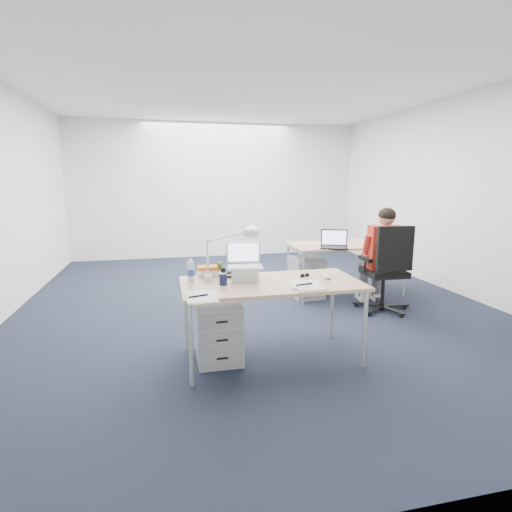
{
  "coord_description": "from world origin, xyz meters",
  "views": [
    {
      "loc": [
        -1.1,
        -5.01,
        1.63
      ],
      "look_at": [
        -0.2,
        -1.04,
        0.85
      ],
      "focal_mm": 28.0,
      "sensor_mm": 36.0,
      "label": 1
    }
  ],
  "objects_px": {
    "drawer_pedestal_far": "(306,277)",
    "cordless_phone": "(223,276)",
    "computer_mouse": "(327,277)",
    "bear_figurine": "(220,269)",
    "far_cup": "(373,237)",
    "office_chair": "(384,287)",
    "headphones": "(228,274)",
    "drawer_pedestal_near": "(218,330)",
    "book_stack": "(209,271)",
    "dark_laptop": "(334,239)",
    "seated_person": "(380,258)",
    "wireless_keyboard": "(307,287)",
    "can_koozie": "(223,279)",
    "desk_lamp": "(225,253)",
    "silver_laptop": "(245,262)",
    "sunglasses": "(305,276)",
    "desk_near": "(271,287)",
    "water_bottle": "(191,270)",
    "desk_far": "(346,247)"
  },
  "relations": [
    {
      "from": "drawer_pedestal_near",
      "to": "computer_mouse",
      "type": "bearing_deg",
      "value": -6.09
    },
    {
      "from": "seated_person",
      "to": "cordless_phone",
      "type": "bearing_deg",
      "value": -145.54
    },
    {
      "from": "sunglasses",
      "to": "wireless_keyboard",
      "type": "bearing_deg",
      "value": -124.21
    },
    {
      "from": "drawer_pedestal_near",
      "to": "headphones",
      "type": "distance_m",
      "value": 0.53
    },
    {
      "from": "seated_person",
      "to": "can_koozie",
      "type": "xyz_separation_m",
      "value": [
        -2.18,
        -1.18,
        0.14
      ]
    },
    {
      "from": "can_koozie",
      "to": "book_stack",
      "type": "height_order",
      "value": "can_koozie"
    },
    {
      "from": "far_cup",
      "to": "silver_laptop",
      "type": "bearing_deg",
      "value": -140.46
    },
    {
      "from": "bear_figurine",
      "to": "book_stack",
      "type": "relative_size",
      "value": 0.7
    },
    {
      "from": "computer_mouse",
      "to": "cordless_phone",
      "type": "distance_m",
      "value": 0.96
    },
    {
      "from": "far_cup",
      "to": "desk_near",
      "type": "bearing_deg",
      "value": -135.95
    },
    {
      "from": "desk_near",
      "to": "book_stack",
      "type": "xyz_separation_m",
      "value": [
        -0.52,
        0.35,
        0.09
      ]
    },
    {
      "from": "can_koozie",
      "to": "dark_laptop",
      "type": "bearing_deg",
      "value": 42.13
    },
    {
      "from": "book_stack",
      "to": "office_chair",
      "type": "bearing_deg",
      "value": 16.07
    },
    {
      "from": "drawer_pedestal_far",
      "to": "drawer_pedestal_near",
      "type": "bearing_deg",
      "value": -130.46
    },
    {
      "from": "bear_figurine",
      "to": "book_stack",
      "type": "distance_m",
      "value": 0.11
    },
    {
      "from": "silver_laptop",
      "to": "bear_figurine",
      "type": "distance_m",
      "value": 0.29
    },
    {
      "from": "sunglasses",
      "to": "dark_laptop",
      "type": "height_order",
      "value": "dark_laptop"
    },
    {
      "from": "drawer_pedestal_near",
      "to": "headphones",
      "type": "height_order",
      "value": "headphones"
    },
    {
      "from": "silver_laptop",
      "to": "office_chair",
      "type": "bearing_deg",
      "value": 30.42
    },
    {
      "from": "water_bottle",
      "to": "far_cup",
      "type": "xyz_separation_m",
      "value": [
        2.85,
        1.87,
        -0.05
      ]
    },
    {
      "from": "computer_mouse",
      "to": "bear_figurine",
      "type": "bearing_deg",
      "value": 139.4
    },
    {
      "from": "office_chair",
      "to": "drawer_pedestal_near",
      "type": "xyz_separation_m",
      "value": [
        -2.21,
        -0.9,
        -0.04
      ]
    },
    {
      "from": "desk_far",
      "to": "bear_figurine",
      "type": "bearing_deg",
      "value": -142.55
    },
    {
      "from": "can_koozie",
      "to": "far_cup",
      "type": "xyz_separation_m",
      "value": [
        2.58,
        2.08,
        -0.01
      ]
    },
    {
      "from": "can_koozie",
      "to": "dark_laptop",
      "type": "xyz_separation_m",
      "value": [
        1.71,
        1.55,
        0.07
      ]
    },
    {
      "from": "drawer_pedestal_far",
      "to": "bear_figurine",
      "type": "bearing_deg",
      "value": -133.03
    },
    {
      "from": "office_chair",
      "to": "seated_person",
      "type": "bearing_deg",
      "value": 88.03
    },
    {
      "from": "cordless_phone",
      "to": "dark_laptop",
      "type": "relative_size",
      "value": 0.4
    },
    {
      "from": "silver_laptop",
      "to": "headphones",
      "type": "xyz_separation_m",
      "value": [
        -0.12,
        0.18,
        -0.15
      ]
    },
    {
      "from": "seated_person",
      "to": "cordless_phone",
      "type": "height_order",
      "value": "seated_person"
    },
    {
      "from": "far_cup",
      "to": "office_chair",
      "type": "bearing_deg",
      "value": -111.09
    },
    {
      "from": "headphones",
      "to": "can_koozie",
      "type": "height_order",
      "value": "can_koozie"
    },
    {
      "from": "dark_laptop",
      "to": "seated_person",
      "type": "bearing_deg",
      "value": -15.0
    },
    {
      "from": "bear_figurine",
      "to": "sunglasses",
      "type": "bearing_deg",
      "value": -29.9
    },
    {
      "from": "desk_far",
      "to": "far_cup",
      "type": "height_order",
      "value": "far_cup"
    },
    {
      "from": "seated_person",
      "to": "wireless_keyboard",
      "type": "relative_size",
      "value": 4.82
    },
    {
      "from": "seated_person",
      "to": "silver_laptop",
      "type": "height_order",
      "value": "seated_person"
    },
    {
      "from": "cordless_phone",
      "to": "desk_lamp",
      "type": "xyz_separation_m",
      "value": [
        0.03,
        0.1,
        0.19
      ]
    },
    {
      "from": "book_stack",
      "to": "drawer_pedestal_far",
      "type": "bearing_deg",
      "value": 44.19
    },
    {
      "from": "book_stack",
      "to": "dark_laptop",
      "type": "distance_m",
      "value": 2.17
    },
    {
      "from": "drawer_pedestal_far",
      "to": "cordless_phone",
      "type": "distance_m",
      "value": 2.35
    },
    {
      "from": "wireless_keyboard",
      "to": "desk_lamp",
      "type": "xyz_separation_m",
      "value": [
        -0.64,
        0.4,
        0.25
      ]
    },
    {
      "from": "office_chair",
      "to": "headphones",
      "type": "distance_m",
      "value": 2.23
    },
    {
      "from": "drawer_pedestal_near",
      "to": "headphones",
      "type": "xyz_separation_m",
      "value": [
        0.13,
        0.2,
        0.47
      ]
    },
    {
      "from": "sunglasses",
      "to": "desk_lamp",
      "type": "xyz_separation_m",
      "value": [
        -0.75,
        0.03,
        0.24
      ]
    },
    {
      "from": "computer_mouse",
      "to": "far_cup",
      "type": "distance_m",
      "value": 2.63
    },
    {
      "from": "dark_laptop",
      "to": "headphones",
      "type": "bearing_deg",
      "value": -119.51
    },
    {
      "from": "bear_figurine",
      "to": "far_cup",
      "type": "relative_size",
      "value": 1.53
    },
    {
      "from": "office_chair",
      "to": "cordless_phone",
      "type": "relative_size",
      "value": 7.73
    },
    {
      "from": "water_bottle",
      "to": "far_cup",
      "type": "relative_size",
      "value": 2.07
    }
  ]
}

